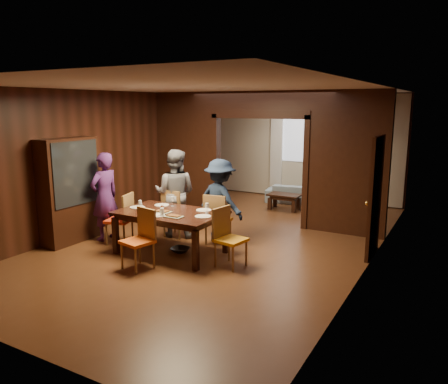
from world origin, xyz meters
The scene contains 32 objects.
floor centered at (0.00, 0.00, 0.00)m, with size 9.00×9.00×0.00m, color #583018.
ceiling centered at (0.00, 0.00, 2.90)m, with size 5.50×9.00×0.02m, color silver.
room_walls centered at (0.00, 1.89, 1.51)m, with size 5.52×9.01×2.90m.
person_purple centered at (-2.04, -1.09, 0.86)m, with size 0.62×0.41×1.71m, color #4A205D.
person_grey centered at (-0.99, -0.23, 0.88)m, with size 0.85×0.66×1.75m, color slate.
person_navy centered at (-0.02, -0.12, 0.80)m, with size 1.04×0.60×1.61m, color #172239.
sofa centered at (0.15, 3.85, 0.25)m, with size 1.72×0.67×0.50m, color #8EA5BA.
serving_bowl centered at (-0.33, -1.02, 0.80)m, with size 0.33×0.33×0.08m, color black.
dining_table centered at (-0.45, -1.13, 0.38)m, with size 1.84×1.15×0.76m, color black.
coffee_table centered at (0.09, 2.95, 0.20)m, with size 0.80×0.50×0.40m, color black.
chair_left centered at (-1.64, -1.15, 0.48)m, with size 0.44×0.44×0.97m, color red, non-canonical shape.
chair_right centered at (0.79, -1.19, 0.48)m, with size 0.44×0.44×0.97m, color orange, non-canonical shape.
chair_far_l centered at (-0.94, -0.25, 0.48)m, with size 0.44×0.44×0.97m, color #CB5413, non-canonical shape.
chair_far_r centered at (0.00, -0.22, 0.48)m, with size 0.44×0.44×0.97m, color orange, non-canonical shape.
chair_near centered at (-0.47, -2.01, 0.48)m, with size 0.44×0.44×0.97m, color #DF5715, non-canonical shape.
hutch centered at (-2.53, -1.50, 1.00)m, with size 0.40×1.20×2.00m, color black.
door_right centered at (2.70, 0.50, 1.05)m, with size 0.06×0.90×2.10m, color black.
window_far centered at (0.00, 4.44, 1.70)m, with size 1.20×0.03×1.30m, color silver.
curtain_left centered at (-0.75, 4.40, 1.25)m, with size 0.35×0.06×2.40m, color white.
curtain_right centered at (0.75, 4.40, 1.25)m, with size 0.35×0.06×2.40m, color white.
plate_left centered at (-1.16, -1.17, 0.77)m, with size 0.27×0.27×0.01m, color silver.
plate_far_l centered at (-0.88, -0.81, 0.77)m, with size 0.27×0.27×0.01m, color white.
plate_far_r centered at (0.02, -0.77, 0.77)m, with size 0.27×0.27×0.01m, color white.
plate_right centered at (0.24, -1.15, 0.77)m, with size 0.27×0.27×0.01m, color white.
plate_near centered at (-0.48, -1.48, 0.77)m, with size 0.27×0.27×0.01m, color white.
platter_a centered at (-0.54, -1.24, 0.78)m, with size 0.30×0.20×0.04m, color gray.
platter_b centered at (-0.17, -1.41, 0.78)m, with size 0.30×0.20×0.04m, color gray.
wineglass_left centered at (-0.99, -1.30, 0.85)m, with size 0.08×0.08×0.18m, color white, non-canonical shape.
wineglass_far centered at (-0.66, -0.77, 0.85)m, with size 0.08×0.08×0.18m, color silver, non-canonical shape.
wineglass_right centered at (0.17, -0.92, 0.85)m, with size 0.08×0.08×0.18m, color white, non-canonical shape.
tumbler centered at (-0.39, -1.45, 0.83)m, with size 0.07×0.07×0.14m, color silver.
condiment_jar centered at (-0.58, -1.19, 0.82)m, with size 0.08×0.08×0.11m, color #532313, non-canonical shape.
Camera 1 is at (4.01, -7.17, 2.60)m, focal length 35.00 mm.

